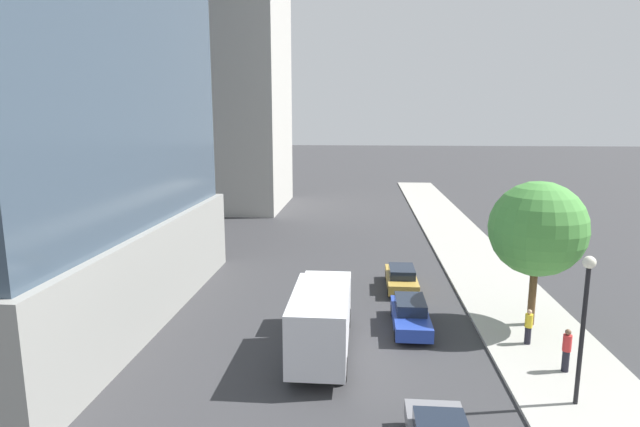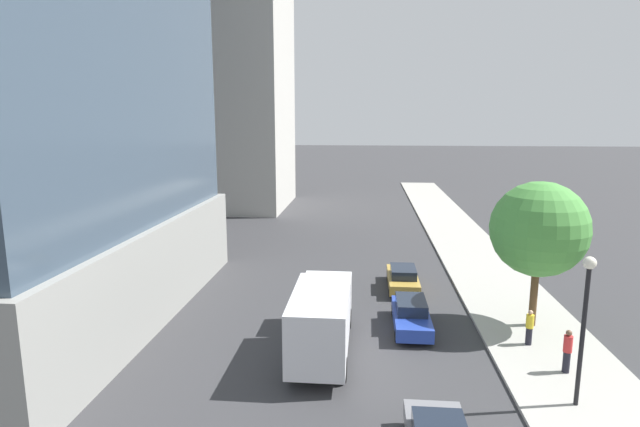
% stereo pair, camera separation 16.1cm
% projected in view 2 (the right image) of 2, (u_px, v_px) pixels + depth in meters
% --- Properties ---
extents(sidewalk, '(5.25, 120.00, 0.15)m').
position_uv_depth(sidewalk, '(546.00, 348.00, 22.77)').
color(sidewalk, '#9E9B93').
rests_on(sidewalk, ground).
extents(construction_building, '(14.24, 24.36, 37.49)m').
position_uv_depth(construction_building, '(228.00, 72.00, 57.97)').
color(construction_building, '#B2AFA8').
rests_on(construction_building, ground).
extents(street_lamp, '(0.44, 0.44, 5.47)m').
position_uv_depth(street_lamp, '(585.00, 309.00, 17.51)').
color(street_lamp, black).
rests_on(street_lamp, sidewalk).
extents(street_tree, '(4.59, 4.59, 7.17)m').
position_uv_depth(street_tree, '(539.00, 229.00, 24.30)').
color(street_tree, brown).
rests_on(street_tree, sidewalk).
extents(car_blue, '(1.73, 4.56, 1.45)m').
position_uv_depth(car_blue, '(411.00, 315.00, 25.02)').
color(car_blue, '#233D9E').
rests_on(car_blue, ground).
extents(car_gold, '(1.78, 4.57, 1.40)m').
position_uv_depth(car_gold, '(403.00, 278.00, 30.88)').
color(car_gold, '#AD8938').
rests_on(car_gold, ground).
extents(box_truck, '(2.34, 7.67, 3.15)m').
position_uv_depth(box_truck, '(322.00, 316.00, 22.10)').
color(box_truck, silver).
rests_on(box_truck, ground).
extents(pedestrian_yellow_shirt, '(0.34, 0.34, 1.63)m').
position_uv_depth(pedestrian_yellow_shirt, '(529.00, 327.00, 22.87)').
color(pedestrian_yellow_shirt, black).
rests_on(pedestrian_yellow_shirt, sidewalk).
extents(pedestrian_red_shirt, '(0.34, 0.34, 1.80)m').
position_uv_depth(pedestrian_red_shirt, '(567.00, 351.00, 20.32)').
color(pedestrian_red_shirt, black).
rests_on(pedestrian_red_shirt, sidewalk).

